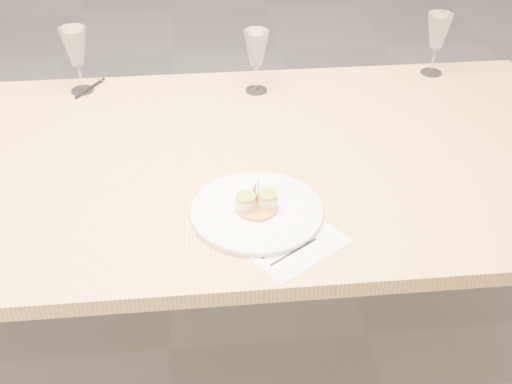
{
  "coord_description": "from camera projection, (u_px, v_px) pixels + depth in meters",
  "views": [
    {
      "loc": [
        0.15,
        -1.42,
        1.68
      ],
      "look_at": [
        0.27,
        -0.23,
        0.8
      ],
      "focal_mm": 45.0,
      "sensor_mm": 36.0,
      "label": 1
    }
  ],
  "objects": [
    {
      "name": "ground",
      "position": [
        169.0,
        349.0,
        2.12
      ],
      "size": [
        7.0,
        7.0,
        0.0
      ],
      "primitive_type": "plane",
      "color": "slate",
      "rests_on": "ground"
    },
    {
      "name": "dinner_plate",
      "position": [
        257.0,
        210.0,
        1.49
      ],
      "size": [
        0.31,
        0.31,
        0.08
      ],
      "rotation": [
        0.0,
        0.0,
        0.11
      ],
      "color": "white",
      "rests_on": "dining_table"
    },
    {
      "name": "wine_glass_1",
      "position": [
        75.0,
        48.0,
        1.91
      ],
      "size": [
        0.08,
        0.08,
        0.2
      ],
      "color": "white",
      "rests_on": "dining_table"
    },
    {
      "name": "wine_glass_3",
      "position": [
        438.0,
        32.0,
        2.01
      ],
      "size": [
        0.08,
        0.08,
        0.2
      ],
      "color": "white",
      "rests_on": "dining_table"
    },
    {
      "name": "wine_glass_2",
      "position": [
        256.0,
        50.0,
        1.91
      ],
      "size": [
        0.08,
        0.08,
        0.19
      ],
      "color": "white",
      "rests_on": "dining_table"
    },
    {
      "name": "dining_table",
      "position": [
        149.0,
        181.0,
        1.72
      ],
      "size": [
        2.4,
        1.0,
        0.75
      ],
      "color": "#E1AC62",
      "rests_on": "ground"
    },
    {
      "name": "ballpoint_pen",
      "position": [
        90.0,
        88.0,
        1.99
      ],
      "size": [
        0.08,
        0.13,
        0.01
      ],
      "rotation": [
        0.0,
        0.0,
        1.03
      ],
      "color": "black",
      "rests_on": "dining_table"
    },
    {
      "name": "recipe_sheet",
      "position": [
        277.0,
        231.0,
        1.44
      ],
      "size": [
        0.33,
        0.34,
        0.0
      ],
      "rotation": [
        0.0,
        0.0,
        0.6
      ],
      "color": "white",
      "rests_on": "dining_table"
    }
  ]
}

